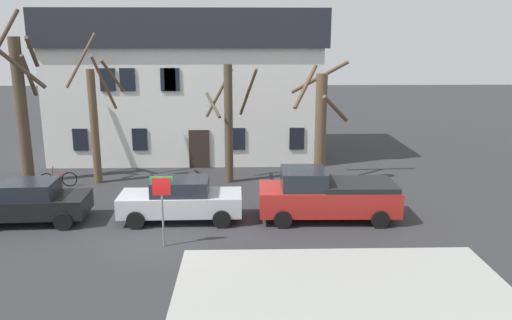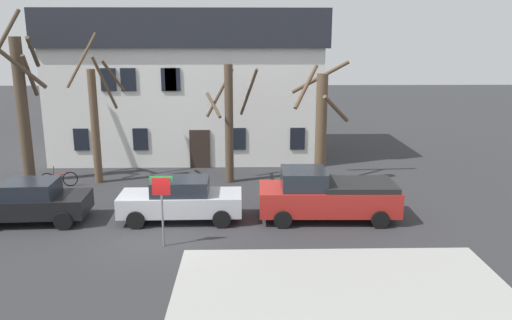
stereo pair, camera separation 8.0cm
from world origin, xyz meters
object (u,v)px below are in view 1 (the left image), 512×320
at_px(tree_bare_near, 21,104).
at_px(street_sign_pole, 162,198).
at_px(building_main, 189,83).
at_px(bicycle_leaning, 58,179).
at_px(car_black_sedan, 31,202).
at_px(tree_bare_end, 320,124).
at_px(tree_bare_far, 229,121).
at_px(pickup_truck_red, 327,195).
at_px(car_silver_sedan, 181,200).
at_px(tree_bare_mid, 95,119).

height_order(tree_bare_near, street_sign_pole, tree_bare_near).
relative_size(building_main, bicycle_leaning, 8.99).
height_order(building_main, car_black_sedan, building_main).
relative_size(tree_bare_end, car_black_sedan, 1.36).
relative_size(building_main, street_sign_pole, 6.31).
height_order(tree_bare_far, bicycle_leaning, tree_bare_far).
xyz_separation_m(pickup_truck_red, street_sign_pole, (-5.97, -2.60, 0.78)).
bearing_deg(tree_bare_far, tree_bare_end, -7.17).
bearing_deg(bicycle_leaning, pickup_truck_red, -20.89).
bearing_deg(car_black_sedan, building_main, 67.24).
relative_size(tree_bare_end, street_sign_pole, 2.39).
xyz_separation_m(building_main, tree_bare_far, (2.54, -6.31, -1.24)).
distance_m(building_main, car_silver_sedan, 12.21).
distance_m(tree_bare_far, car_black_sedan, 9.49).
height_order(tree_bare_mid, pickup_truck_red, tree_bare_mid).
relative_size(building_main, tree_bare_mid, 2.16).
bearing_deg(tree_bare_mid, car_silver_sedan, -49.29).
relative_size(car_silver_sedan, pickup_truck_red, 0.87).
bearing_deg(tree_bare_mid, pickup_truck_red, -27.37).
height_order(car_black_sedan, car_silver_sedan, car_silver_sedan).
relative_size(tree_bare_end, pickup_truck_red, 1.09).
height_order(tree_bare_far, pickup_truck_red, tree_bare_far).
relative_size(street_sign_pole, bicycle_leaning, 1.43).
xyz_separation_m(tree_bare_far, car_silver_sedan, (-1.74, -5.38, -2.22)).
relative_size(pickup_truck_red, street_sign_pole, 2.18).
xyz_separation_m(building_main, bicycle_leaning, (-5.61, -7.00, -3.93)).
xyz_separation_m(car_silver_sedan, bicycle_leaning, (-6.42, 4.68, -0.47)).
bearing_deg(pickup_truck_red, car_black_sedan, -179.39).
distance_m(tree_bare_mid, pickup_truck_red, 11.84).
xyz_separation_m(tree_bare_mid, street_sign_pole, (4.36, -7.94, -1.43)).
bearing_deg(tree_bare_near, car_black_sedan, -66.81).
bearing_deg(street_sign_pole, tree_bare_mid, 118.76).
distance_m(building_main, tree_bare_end, 9.80).
xyz_separation_m(tree_bare_near, bicycle_leaning, (1.71, -0.88, -3.51)).
bearing_deg(car_silver_sedan, car_black_sedan, -179.47).
bearing_deg(bicycle_leaning, car_black_sedan, -81.69).
xyz_separation_m(building_main, tree_bare_end, (6.88, -6.85, -1.34)).
distance_m(car_silver_sedan, bicycle_leaning, 7.96).
distance_m(car_black_sedan, bicycle_leaning, 4.80).
height_order(building_main, tree_bare_near, building_main).
bearing_deg(tree_bare_far, tree_bare_mid, 179.66).
bearing_deg(tree_bare_far, tree_bare_near, 178.95).
relative_size(tree_bare_far, car_black_sedan, 1.32).
height_order(street_sign_pole, bicycle_leaning, street_sign_pole).
bearing_deg(tree_bare_near, street_sign_pole, -45.92).
bearing_deg(bicycle_leaning, tree_bare_near, 152.90).
bearing_deg(car_silver_sedan, street_sign_pole, -96.69).
bearing_deg(car_silver_sedan, bicycle_leaning, 143.89).
xyz_separation_m(tree_bare_near, car_silver_sedan, (8.13, -5.56, -3.05)).
xyz_separation_m(building_main, tree_bare_mid, (-3.86, -6.27, -1.12)).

